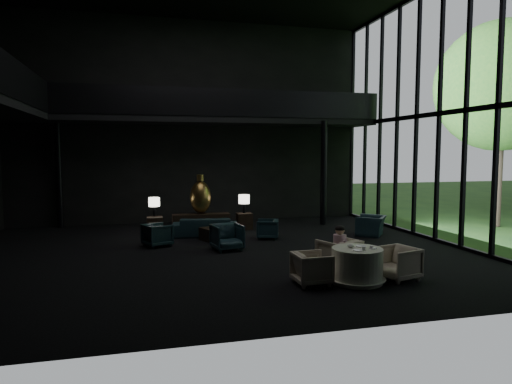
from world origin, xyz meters
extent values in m
cube|color=black|center=(0.00, 0.00, 0.00)|extent=(14.00, 12.00, 0.02)
cube|color=black|center=(0.00, 6.00, 4.00)|extent=(14.00, 0.04, 8.00)
cube|color=black|center=(0.00, -6.00, 4.00)|extent=(14.00, 0.04, 8.00)
cube|color=black|center=(1.00, 5.00, 4.00)|extent=(12.00, 2.00, 0.25)
cube|color=black|center=(-5.00, 0.00, 4.60)|extent=(0.06, 12.00, 1.00)
cube|color=black|center=(1.00, 4.00, 4.60)|extent=(12.00, 0.06, 1.00)
cylinder|color=black|center=(-5.00, 5.70, 2.00)|extent=(0.24, 0.24, 4.00)
cylinder|color=black|center=(4.80, 4.00, 2.00)|extent=(0.24, 0.24, 4.00)
cylinder|color=#382D23|center=(11.00, 2.00, 2.45)|extent=(0.36, 0.36, 4.90)
sphere|color=#2B5E21|center=(11.00, 2.00, 5.25)|extent=(4.80, 4.80, 4.80)
cube|color=black|center=(-0.03, 3.46, 0.32)|extent=(2.01, 0.46, 0.64)
ellipsoid|color=olive|center=(-0.03, 3.59, 1.21)|extent=(0.74, 0.74, 1.14)
cylinder|color=olive|center=(-0.03, 3.59, 1.90)|extent=(0.25, 0.25, 0.23)
cube|color=black|center=(-1.63, 3.47, 0.29)|extent=(0.53, 0.53, 0.58)
cylinder|color=black|center=(-1.63, 3.73, 0.75)|extent=(0.12, 0.12, 0.34)
cylinder|color=white|center=(-1.63, 3.73, 1.08)|extent=(0.39, 0.39, 0.31)
cube|color=black|center=(1.57, 3.66, 0.30)|extent=(0.54, 0.54, 0.59)
cylinder|color=black|center=(1.57, 3.68, 0.77)|extent=(0.12, 0.12, 0.35)
cylinder|color=white|center=(1.57, 3.68, 1.10)|extent=(0.40, 0.40, 0.32)
imported|color=black|center=(0.00, 2.64, 0.44)|extent=(2.29, 0.93, 0.87)
imported|color=black|center=(-1.61, 1.33, 0.37)|extent=(0.90, 0.92, 0.73)
imported|color=#192F33|center=(1.90, 1.67, 0.31)|extent=(0.73, 0.75, 0.62)
imported|color=#123237|center=(0.31, 0.29, 0.44)|extent=(0.99, 0.94, 0.88)
imported|color=black|center=(5.45, 1.38, 0.42)|extent=(1.09, 1.15, 0.84)
cube|color=black|center=(0.30, 1.81, 0.20)|extent=(1.18, 1.18, 0.40)
cylinder|color=white|center=(2.43, -3.60, 0.38)|extent=(1.09, 1.09, 0.75)
cone|color=white|center=(2.43, -3.60, 0.05)|extent=(1.24, 1.24, 0.10)
imported|color=beige|center=(2.46, -2.61, 0.46)|extent=(1.13, 1.09, 0.91)
imported|color=beige|center=(3.41, -3.60, 0.41)|extent=(0.94, 0.97, 0.83)
imported|color=beige|center=(1.44, -3.49, 0.37)|extent=(0.69, 0.73, 0.74)
cylinder|color=pink|center=(2.43, -2.71, 0.67)|extent=(0.31, 0.31, 0.44)
sphere|color=#D8A884|center=(2.43, -2.71, 1.00)|extent=(0.22, 0.22, 0.22)
ellipsoid|color=black|center=(2.43, -2.71, 1.03)|extent=(0.23, 0.23, 0.15)
cylinder|color=white|center=(2.34, -3.83, 0.76)|extent=(0.28, 0.28, 0.01)
cylinder|color=white|center=(2.59, -3.45, 0.76)|extent=(0.30, 0.30, 0.02)
cylinder|color=white|center=(2.74, -3.72, 0.76)|extent=(0.19, 0.19, 0.01)
cylinder|color=white|center=(2.72, -3.67, 0.79)|extent=(0.08, 0.08, 0.05)
ellipsoid|color=white|center=(2.32, -3.51, 0.79)|extent=(0.15, 0.15, 0.07)
cylinder|color=#99999E|center=(2.47, -3.81, 0.79)|extent=(0.08, 0.08, 0.07)
camera|label=1|loc=(-2.05, -12.43, 2.82)|focal=32.00mm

